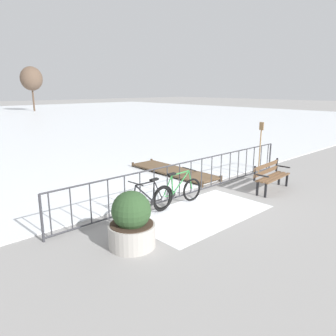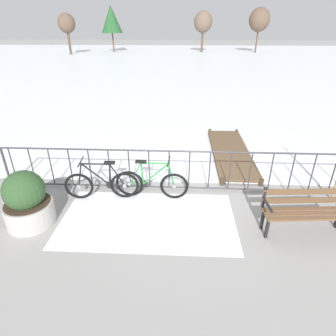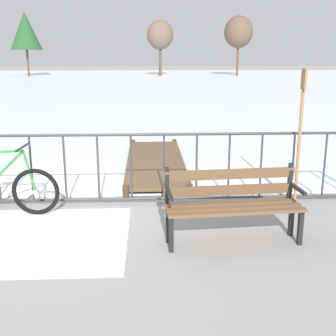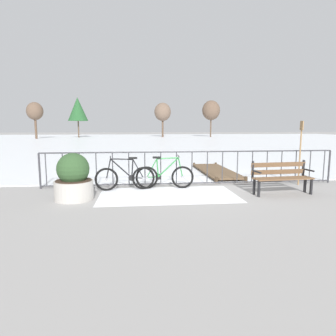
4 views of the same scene
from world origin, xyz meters
name	(u,v)px [view 1 (image 1 of 4)]	position (x,y,z in m)	size (l,w,h in m)	color
ground_plane	(191,195)	(0.00, 0.00, 0.00)	(160.00, 160.00, 0.00)	gray
snow_patch	(201,213)	(-0.87, -1.20, 0.00)	(3.63, 2.02, 0.01)	white
railing_fence	(191,177)	(0.00, 0.00, 0.56)	(9.06, 0.06, 1.07)	#38383D
bicycle_near_railing	(178,192)	(-0.87, -0.34, 0.37)	(1.71, 0.52, 0.97)	black
bicycle_second	(148,203)	(-2.02, -0.43, 0.37)	(1.71, 0.52, 0.97)	black
park_bench	(270,174)	(2.19, -1.36, 0.51)	(1.63, 0.61, 0.89)	brown
planter_with_shrub	(132,222)	(-3.25, -1.42, 0.53)	(0.95, 0.95, 1.17)	#ADA8A0
oar_upright	(260,146)	(3.34, -0.24, 1.14)	(0.04, 0.16, 1.98)	#937047
wooden_dock	(173,171)	(1.35, 2.16, 0.12)	(1.10, 3.82, 0.20)	brown
tree_east_mid	(31,79)	(10.61, 39.57, 4.36)	(2.90, 2.90, 5.98)	brown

